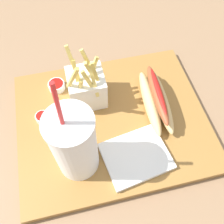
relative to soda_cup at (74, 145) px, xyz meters
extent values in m
cube|color=#8C6B4C|center=(-0.09, -0.08, -0.11)|extent=(2.40, 2.40, 0.02)
cube|color=olive|center=(-0.09, -0.08, -0.09)|extent=(0.43, 0.35, 0.02)
cylinder|color=white|center=(0.00, 0.00, -0.01)|extent=(0.08, 0.08, 0.16)
cylinder|color=white|center=(0.00, 0.00, 0.08)|extent=(0.09, 0.09, 0.01)
cylinder|color=red|center=(0.01, 0.00, 0.13)|extent=(0.01, 0.01, 0.10)
cube|color=white|center=(-0.05, -0.16, -0.04)|extent=(0.08, 0.08, 0.08)
cube|color=#E5C660|center=(-0.05, -0.13, 0.01)|extent=(0.03, 0.02, 0.06)
cube|color=#E5C660|center=(-0.06, -0.16, 0.02)|extent=(0.03, 0.03, 0.08)
cube|color=#E5C660|center=(-0.06, -0.13, 0.01)|extent=(0.02, 0.04, 0.07)
cube|color=#E5C660|center=(-0.07, -0.17, 0.00)|extent=(0.03, 0.02, 0.05)
cube|color=#E5C660|center=(-0.02, -0.13, 0.03)|extent=(0.03, 0.03, 0.08)
cube|color=#E5C660|center=(-0.03, -0.15, 0.01)|extent=(0.01, 0.03, 0.07)
cube|color=#E5C660|center=(-0.03, -0.16, 0.03)|extent=(0.02, 0.04, 0.09)
cube|color=#E5C660|center=(-0.06, -0.14, 0.02)|extent=(0.03, 0.02, 0.07)
cube|color=#E5C660|center=(-0.07, -0.14, 0.01)|extent=(0.02, 0.02, 0.07)
cube|color=#E5C660|center=(-0.03, -0.13, 0.00)|extent=(0.01, 0.03, 0.06)
ellipsoid|color=#DBB775|center=(-0.18, -0.10, -0.07)|extent=(0.04, 0.18, 0.04)
ellipsoid|color=#DBB775|center=(-0.21, -0.10, -0.07)|extent=(0.04, 0.18, 0.04)
ellipsoid|color=#994728|center=(-0.20, -0.10, -0.04)|extent=(0.04, 0.17, 0.02)
ellipsoid|color=red|center=(-0.20, -0.10, -0.02)|extent=(0.02, 0.13, 0.01)
cylinder|color=white|center=(0.02, -0.20, -0.08)|extent=(0.04, 0.04, 0.02)
cylinder|color=#B2140F|center=(0.02, -0.20, -0.07)|extent=(0.03, 0.03, 0.01)
cylinder|color=white|center=(0.06, -0.12, -0.08)|extent=(0.03, 0.03, 0.02)
cylinder|color=#B2140F|center=(0.06, -0.12, -0.07)|extent=(0.03, 0.03, 0.01)
cube|color=white|center=(-0.12, 0.02, -0.08)|extent=(0.15, 0.13, 0.01)
camera|label=1|loc=(-0.02, 0.20, 0.42)|focal=40.57mm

